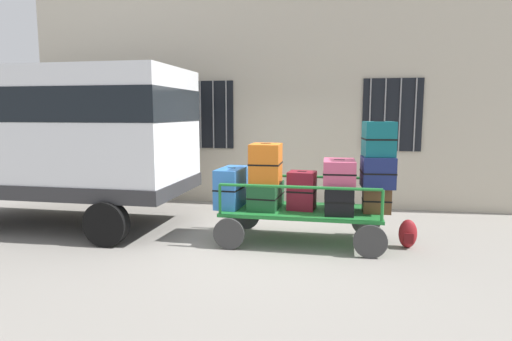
% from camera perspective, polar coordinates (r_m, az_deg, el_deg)
% --- Properties ---
extents(ground_plane, '(40.00, 40.00, 0.00)m').
position_cam_1_polar(ground_plane, '(7.28, 1.37, -8.71)').
color(ground_plane, gray).
extents(building_wall, '(12.00, 0.38, 5.00)m').
position_cam_1_polar(building_wall, '(9.67, 4.24, 10.27)').
color(building_wall, '#BCB29E').
rests_on(building_wall, ground).
extents(van, '(4.61, 2.20, 2.80)m').
position_cam_1_polar(van, '(8.55, -24.53, 4.74)').
color(van, silver).
rests_on(van, ground).
extents(luggage_cart, '(2.54, 1.26, 0.53)m').
position_cam_1_polar(luggage_cart, '(6.93, 6.00, -5.90)').
color(luggage_cart, '#1E722D').
rests_on(luggage_cart, ground).
extents(cart_railing, '(2.41, 1.12, 0.47)m').
position_cam_1_polar(cart_railing, '(6.84, 6.05, -1.94)').
color(cart_railing, '#1E722D').
rests_on(cart_railing, luggage_cart).
extents(suitcase_left_bottom, '(0.43, 0.84, 0.63)m').
position_cam_1_polar(suitcase_left_bottom, '(7.06, -3.21, -2.19)').
color(suitcase_left_bottom, '#3372C6').
rests_on(suitcase_left_bottom, luggage_cart).
extents(suitcase_midleft_bottom, '(0.50, 0.79, 0.41)m').
position_cam_1_polar(suitcase_midleft_bottom, '(6.95, 1.33, -3.28)').
color(suitcase_midleft_bottom, '#194C28').
rests_on(suitcase_midleft_bottom, luggage_cart).
extents(suitcase_midleft_middle, '(0.49, 0.58, 0.63)m').
position_cam_1_polar(suitcase_midleft_middle, '(6.84, 1.30, 0.94)').
color(suitcase_midleft_middle, orange).
rests_on(suitcase_midleft_middle, suitcase_midleft_bottom).
extents(suitcase_center_bottom, '(0.46, 0.42, 0.61)m').
position_cam_1_polar(suitcase_center_bottom, '(6.86, 6.05, -2.63)').
color(suitcase_center_bottom, maroon).
rests_on(suitcase_center_bottom, luggage_cart).
extents(suitcase_midright_bottom, '(0.47, 0.87, 0.43)m').
position_cam_1_polar(suitcase_midright_bottom, '(6.83, 10.81, -3.52)').
color(suitcase_midright_bottom, black).
rests_on(suitcase_midright_bottom, luggage_cart).
extents(suitcase_midright_middle, '(0.51, 0.75, 0.37)m').
position_cam_1_polar(suitcase_midright_middle, '(6.77, 10.90, -0.16)').
color(suitcase_midright_middle, '#CC4C72').
rests_on(suitcase_midright_middle, suitcase_midright_bottom).
extents(suitcase_right_bottom, '(0.43, 0.33, 0.40)m').
position_cam_1_polar(suitcase_right_bottom, '(6.87, 15.59, -3.75)').
color(suitcase_right_bottom, brown).
rests_on(suitcase_right_bottom, luggage_cart).
extents(suitcase_right_middle, '(0.52, 0.56, 0.47)m').
position_cam_1_polar(suitcase_right_middle, '(6.77, 15.74, -0.19)').
color(suitcase_right_middle, navy).
rests_on(suitcase_right_middle, suitcase_right_bottom).
extents(suitcase_right_top, '(0.50, 0.54, 0.52)m').
position_cam_1_polar(suitcase_right_top, '(6.77, 15.86, 4.03)').
color(suitcase_right_top, '#0F5960').
rests_on(suitcase_right_top, suitcase_right_middle).
extents(backpack, '(0.27, 0.22, 0.44)m').
position_cam_1_polar(backpack, '(7.03, 19.37, -7.89)').
color(backpack, maroon).
rests_on(backpack, ground).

